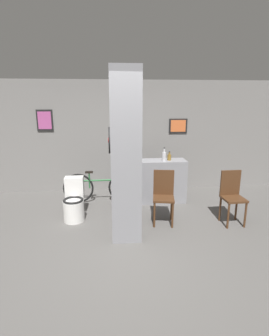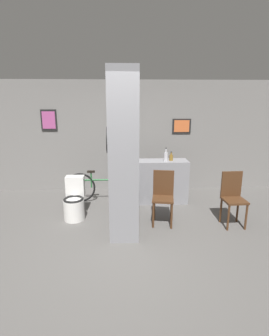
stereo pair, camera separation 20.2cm
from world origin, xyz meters
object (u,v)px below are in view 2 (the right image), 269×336
at_px(toilet, 74,202).
at_px(chair_by_doorway, 233,196).
at_px(bicycle, 103,187).
at_px(bottle_tall, 166,156).
at_px(chair_near_pillar, 163,195).

distance_m(toilet, chair_by_doorway, 2.84).
height_order(bicycle, bottle_tall, bottle_tall).
height_order(chair_near_pillar, chair_by_doorway, same).
bearing_deg(bicycle, bottle_tall, -5.16).
height_order(toilet, chair_near_pillar, chair_near_pillar).
height_order(chair_near_pillar, bicycle, chair_near_pillar).
xyz_separation_m(toilet, chair_near_pillar, (1.61, -0.27, 0.21)).
xyz_separation_m(chair_by_doorway, bottle_tall, (-1.01, 1.08, 0.49)).
bearing_deg(bottle_tall, toilet, -159.13).
relative_size(chair_by_doorway, bottle_tall, 3.25).
xyz_separation_m(toilet, bottle_tall, (1.80, 0.68, 0.70)).
distance_m(chair_near_pillar, bicycle, 1.58).
distance_m(chair_near_pillar, chair_by_doorway, 1.21).
xyz_separation_m(chair_near_pillar, bicycle, (-1.14, 1.07, -0.19)).
relative_size(chair_near_pillar, chair_by_doorway, 1.00).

